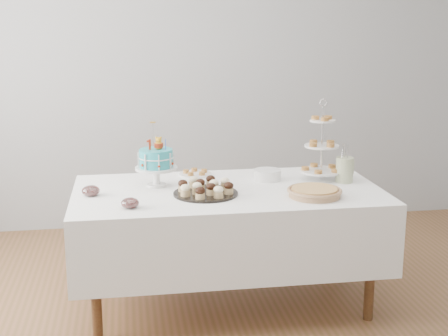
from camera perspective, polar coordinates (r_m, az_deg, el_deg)
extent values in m
plane|color=brown|center=(3.92, 1.05, -14.03)|extent=(5.00, 5.00, 0.00)
cube|color=#A1A3A6|center=(5.48, -2.60, 8.60)|extent=(5.00, 0.04, 2.70)
cube|color=#A1A3A6|center=(1.62, 13.78, -3.23)|extent=(5.00, 0.04, 2.70)
cube|color=white|center=(3.98, 0.32, -5.06)|extent=(1.92, 1.02, 0.45)
cylinder|color=brown|center=(3.67, -11.67, -10.52)|extent=(0.06, 0.06, 0.67)
cylinder|color=brown|center=(3.93, 13.25, -8.92)|extent=(0.06, 0.06, 0.67)
cylinder|color=brown|center=(4.35, -11.27, -6.61)|extent=(0.06, 0.06, 0.67)
cylinder|color=brown|center=(4.58, 9.77, -5.53)|extent=(0.06, 0.06, 0.67)
cylinder|color=#29A6B3|center=(3.96, -6.24, 0.90)|extent=(0.21, 0.21, 0.11)
torus|color=white|center=(3.96, -6.24, 0.98)|extent=(0.22, 0.22, 0.01)
cube|color=#AA2C12|center=(3.93, -6.80, 2.14)|extent=(0.02, 0.02, 0.07)
cylinder|color=blue|center=(3.92, -5.38, 2.16)|extent=(0.01, 0.01, 0.07)
cylinder|color=silver|center=(3.96, -6.49, 2.94)|extent=(0.00, 0.00, 0.16)
cylinder|color=#FDC646|center=(3.94, -6.53, 4.18)|extent=(0.04, 0.04, 0.01)
cylinder|color=black|center=(3.79, -1.69, -2.34)|extent=(0.39, 0.39, 0.01)
ellipsoid|color=black|center=(3.77, -2.85, -1.56)|extent=(0.06, 0.06, 0.04)
ellipsoid|color=#FBF1C2|center=(3.79, -0.54, -1.47)|extent=(0.06, 0.06, 0.04)
cylinder|color=#A17857|center=(3.78, 8.27, -2.32)|extent=(0.31, 0.31, 0.04)
cylinder|color=tan|center=(3.78, 8.28, -1.98)|extent=(0.27, 0.27, 0.02)
torus|color=#A17857|center=(3.78, 8.28, -2.04)|extent=(0.33, 0.33, 0.02)
cylinder|color=silver|center=(4.14, 8.94, 2.27)|extent=(0.01, 0.01, 0.50)
cylinder|color=white|center=(4.18, 8.85, -0.26)|extent=(0.28, 0.28, 0.01)
cylinder|color=white|center=(4.15, 8.93, 2.00)|extent=(0.23, 0.23, 0.01)
cylinder|color=white|center=(4.12, 9.02, 4.30)|extent=(0.17, 0.17, 0.01)
torus|color=silver|center=(4.10, 9.08, 5.92)|extent=(0.05, 0.01, 0.05)
cylinder|color=white|center=(4.14, 3.99, -0.62)|extent=(0.18, 0.18, 0.07)
cylinder|color=white|center=(4.27, -2.63, -0.57)|extent=(0.23, 0.23, 0.01)
ellipsoid|color=silver|center=(3.55, -8.59, -3.19)|extent=(0.10, 0.10, 0.06)
cylinder|color=#5B0C07|center=(3.55, -8.58, -3.26)|extent=(0.07, 0.07, 0.03)
ellipsoid|color=silver|center=(3.84, -12.08, -2.05)|extent=(0.11, 0.11, 0.06)
cylinder|color=#5B0C07|center=(3.84, -12.08, -2.12)|extent=(0.08, 0.08, 0.03)
cylinder|color=beige|center=(4.14, 10.96, -0.15)|extent=(0.11, 0.11, 0.17)
cylinder|color=beige|center=(4.16, 11.73, 0.07)|extent=(0.01, 0.01, 0.09)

